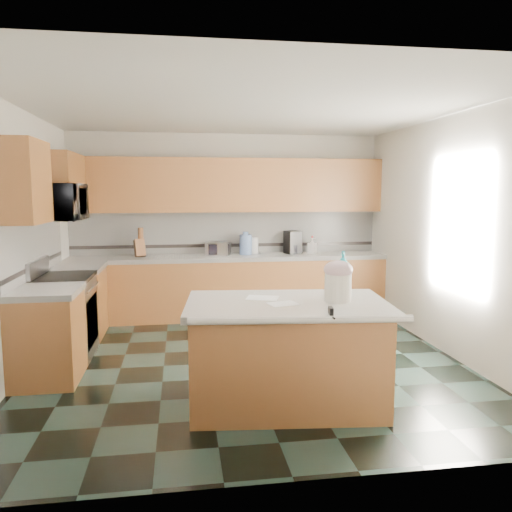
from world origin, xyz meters
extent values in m
plane|color=black|center=(0.00, 0.00, 0.00)|extent=(4.60, 4.60, 0.00)
plane|color=white|center=(0.00, 0.00, 2.70)|extent=(4.60, 4.60, 0.00)
cube|color=white|center=(0.00, 2.32, 1.35)|extent=(4.60, 0.04, 2.70)
cube|color=white|center=(0.00, -2.32, 1.35)|extent=(4.60, 0.04, 2.70)
cube|color=white|center=(-2.32, 0.00, 1.35)|extent=(0.04, 4.60, 2.70)
cube|color=white|center=(2.32, 0.00, 1.35)|extent=(0.04, 4.60, 2.70)
cube|color=#593415|center=(0.00, 2.00, 0.43)|extent=(4.60, 0.60, 0.86)
cube|color=white|center=(0.00, 2.00, 0.89)|extent=(4.60, 0.64, 0.06)
cube|color=#593415|center=(0.00, 2.13, 1.94)|extent=(4.60, 0.33, 0.78)
cube|color=silver|center=(0.00, 2.29, 1.24)|extent=(4.60, 0.02, 0.63)
cube|color=black|center=(0.00, 2.28, 1.04)|extent=(4.60, 0.01, 0.05)
cube|color=#593415|center=(-2.00, 1.29, 0.43)|extent=(0.60, 0.82, 0.86)
cube|color=white|center=(-2.00, 1.29, 0.89)|extent=(0.64, 0.82, 0.06)
cube|color=#593415|center=(-2.00, -0.24, 0.43)|extent=(0.60, 0.72, 0.86)
cube|color=white|center=(-2.00, -0.24, 0.89)|extent=(0.64, 0.72, 0.06)
cube|color=silver|center=(-2.29, 0.55, 1.24)|extent=(0.02, 2.30, 0.63)
cube|color=black|center=(-2.28, 0.55, 1.04)|extent=(0.01, 2.30, 0.05)
cube|color=#593415|center=(-2.13, 1.42, 1.94)|extent=(0.33, 1.09, 0.78)
cube|color=#593415|center=(-2.13, -0.24, 1.94)|extent=(0.33, 0.72, 0.78)
cube|color=#B7B7BC|center=(-2.00, 0.50, 0.44)|extent=(0.60, 0.76, 0.88)
cube|color=black|center=(-1.71, 0.50, 0.40)|extent=(0.02, 0.68, 0.55)
cube|color=black|center=(-2.00, 0.50, 0.90)|extent=(0.62, 0.78, 0.04)
cylinder|color=#B7B7BC|center=(-1.68, 0.50, 0.78)|extent=(0.02, 0.66, 0.02)
cube|color=#B7B7BC|center=(-2.26, 0.50, 1.02)|extent=(0.06, 0.76, 0.18)
imported|color=#B7B7BC|center=(-2.00, 0.50, 1.73)|extent=(0.50, 0.73, 0.41)
cube|color=#593415|center=(0.19, -1.14, 0.43)|extent=(1.69, 1.08, 0.86)
cube|color=white|center=(0.19, -1.14, 0.89)|extent=(1.80, 1.19, 0.06)
cylinder|color=white|center=(0.19, -1.65, 0.89)|extent=(1.70, 0.23, 0.06)
cylinder|color=white|center=(0.62, -1.20, 1.04)|extent=(0.30, 0.30, 0.24)
ellipsoid|color=#CAA2AC|center=(0.62, -1.20, 1.19)|extent=(0.25, 0.25, 0.15)
cylinder|color=tan|center=(0.62, -1.20, 1.25)|extent=(0.08, 0.03, 0.03)
sphere|color=tan|center=(0.58, -1.20, 1.25)|extent=(0.04, 0.04, 0.04)
sphere|color=tan|center=(0.66, -1.20, 1.25)|extent=(0.04, 0.04, 0.04)
imported|color=teal|center=(0.76, -0.90, 1.12)|extent=(0.19, 0.19, 0.39)
cube|color=white|center=(0.14, -1.23, 0.92)|extent=(0.28, 0.24, 0.00)
cube|color=white|center=(0.01, -0.98, 0.92)|extent=(0.33, 0.28, 0.00)
cube|color=black|center=(0.43, -1.63, 0.93)|extent=(0.04, 0.10, 0.09)
cylinder|color=black|center=(0.43, -1.69, 0.91)|extent=(0.02, 0.07, 0.02)
cube|color=#472814|center=(-1.28, 2.05, 1.04)|extent=(0.19, 0.22, 0.27)
cylinder|color=black|center=(-1.26, 2.08, 1.00)|extent=(0.13, 0.13, 0.17)
cylinder|color=#472814|center=(-1.26, 2.08, 1.21)|extent=(0.08, 0.08, 0.25)
cube|color=#B7B7BC|center=(-0.16, 2.05, 1.02)|extent=(0.39, 0.33, 0.19)
cube|color=black|center=(-0.16, 1.94, 1.02)|extent=(0.29, 0.01, 0.15)
cylinder|color=white|center=(0.39, 2.10, 1.04)|extent=(0.11, 0.11, 0.25)
cylinder|color=#B7B7BC|center=(0.39, 2.10, 0.93)|extent=(0.16, 0.16, 0.01)
cylinder|color=#5772A7|center=(0.25, 2.06, 1.07)|extent=(0.18, 0.18, 0.30)
cylinder|color=#5772A7|center=(0.25, 2.06, 1.24)|extent=(0.08, 0.08, 0.04)
cube|color=black|center=(0.97, 2.08, 1.09)|extent=(0.26, 0.27, 0.34)
cylinder|color=black|center=(0.97, 2.03, 0.99)|extent=(0.14, 0.14, 0.14)
imported|color=white|center=(1.26, 2.05, 1.04)|extent=(0.15, 0.15, 0.24)
cylinder|color=red|center=(1.26, 2.05, 1.17)|extent=(0.02, 0.02, 0.03)
cube|color=white|center=(2.29, -0.20, 1.50)|extent=(0.02, 1.40, 1.10)
camera|label=1|loc=(-0.69, -5.22, 1.85)|focal=35.00mm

